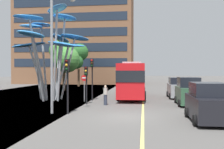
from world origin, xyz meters
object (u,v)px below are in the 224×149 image
at_px(traffic_light_kerb_near, 67,74).
at_px(car_parked_near, 208,104).
at_px(leaf_sculpture, 51,37).
at_px(car_parked_mid, 188,92).
at_px(street_lamp, 57,39).
at_px(red_bus, 132,78).
at_px(pedestrian, 105,95).
at_px(traffic_light_island_mid, 92,71).
at_px(no_entry_sign, 84,84).
at_px(traffic_light_kerb_far, 86,77).
at_px(car_parked_far, 178,88).

relative_size(traffic_light_kerb_near, car_parked_near, 0.88).
bearing_deg(leaf_sculpture, car_parked_mid, -9.57).
relative_size(car_parked_near, street_lamp, 0.53).
xyz_separation_m(red_bus, car_parked_near, (4.79, -11.99, -1.02)).
height_order(traffic_light_kerb_near, pedestrian, traffic_light_kerb_near).
bearing_deg(car_parked_near, traffic_light_kerb_near, 170.51).
bearing_deg(traffic_light_island_mid, red_bus, 36.74).
height_order(leaf_sculpture, traffic_light_island_mid, leaf_sculpture).
height_order(traffic_light_island_mid, no_entry_sign, traffic_light_island_mid).
distance_m(leaf_sculpture, pedestrian, 8.44).
relative_size(traffic_light_kerb_near, traffic_light_kerb_far, 1.12).
relative_size(traffic_light_island_mid, car_parked_mid, 1.04).
height_order(traffic_light_island_mid, car_parked_mid, traffic_light_island_mid).
bearing_deg(street_lamp, red_bus, 66.21).
xyz_separation_m(traffic_light_kerb_near, pedestrian, (1.84, 4.72, -1.81)).
relative_size(traffic_light_kerb_near, car_parked_mid, 0.95).
distance_m(car_parked_mid, car_parked_far, 5.59).
height_order(street_lamp, pedestrian, street_lamp).
distance_m(traffic_light_kerb_near, traffic_light_island_mid, 7.76).
distance_m(leaf_sculpture, traffic_light_island_mid, 5.25).
xyz_separation_m(red_bus, traffic_light_island_mid, (-3.75, -2.80, 0.83)).
height_order(car_parked_mid, pedestrian, car_parked_mid).
distance_m(car_parked_far, no_entry_sign, 10.01).
height_order(traffic_light_kerb_near, traffic_light_island_mid, traffic_light_island_mid).
bearing_deg(leaf_sculpture, traffic_light_kerb_near, -62.36).
distance_m(red_bus, pedestrian, 6.28).
distance_m(traffic_light_kerb_near, car_parked_far, 14.10).
bearing_deg(pedestrian, car_parked_far, 43.28).
bearing_deg(no_entry_sign, red_bus, 40.62).
height_order(traffic_light_island_mid, street_lamp, street_lamp).
bearing_deg(red_bus, car_parked_mid, -46.05).
relative_size(car_parked_mid, no_entry_sign, 1.54).
bearing_deg(car_parked_far, traffic_light_island_mid, -158.71).
xyz_separation_m(traffic_light_kerb_near, car_parked_near, (8.62, -1.44, -1.61)).
xyz_separation_m(traffic_light_kerb_near, car_parked_far, (8.59, 11.07, -1.63)).
xyz_separation_m(traffic_light_kerb_near, no_entry_sign, (-0.47, 6.86, -0.98)).
bearing_deg(traffic_light_island_mid, pedestrian, -59.89).
xyz_separation_m(traffic_light_island_mid, no_entry_sign, (-0.55, -0.89, -1.22)).
xyz_separation_m(car_parked_near, street_lamp, (-9.36, 1.63, 3.99)).
bearing_deg(street_lamp, traffic_light_island_mid, 83.79).
distance_m(leaf_sculpture, car_parked_near, 16.36).
height_order(traffic_light_kerb_far, car_parked_near, traffic_light_kerb_far).
relative_size(car_parked_far, street_lamp, 0.53).
height_order(red_bus, pedestrian, red_bus).
bearing_deg(car_parked_near, car_parked_mid, 89.21).
relative_size(leaf_sculpture, street_lamp, 1.10).
bearing_deg(street_lamp, no_entry_sign, 87.66).
height_order(traffic_light_island_mid, pedestrian, traffic_light_island_mid).
distance_m(traffic_light_kerb_far, street_lamp, 5.47).
distance_m(traffic_light_kerb_far, car_parked_far, 10.54).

